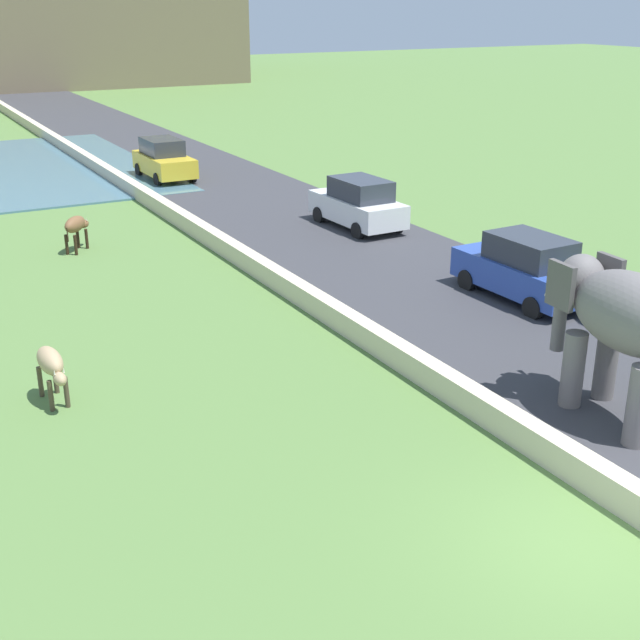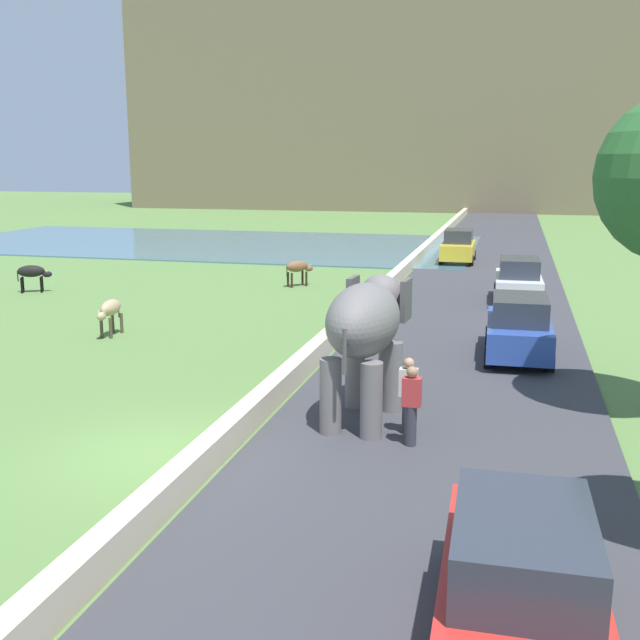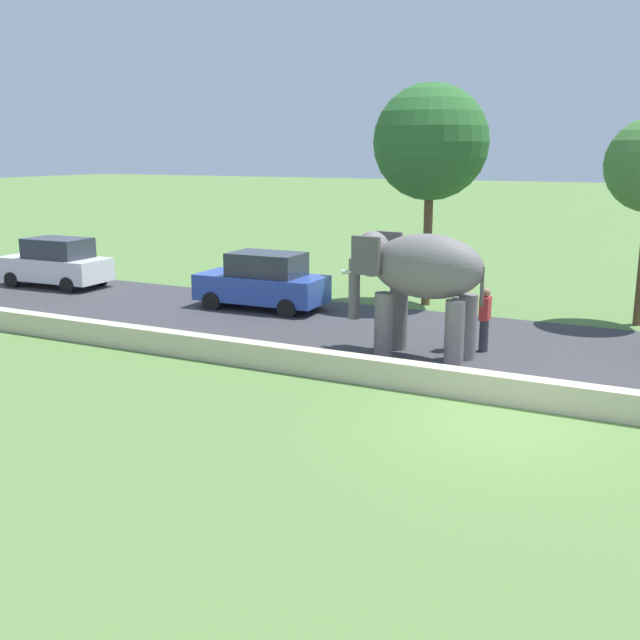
{
  "view_description": "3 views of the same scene",
  "coord_description": "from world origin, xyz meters",
  "px_view_note": "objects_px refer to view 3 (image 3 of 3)",
  "views": [
    {
      "loc": [
        -8.5,
        -7.31,
        7.62
      ],
      "look_at": [
        -0.79,
        6.8,
        1.47
      ],
      "focal_mm": 47.2,
      "sensor_mm": 36.0,
      "label": 1
    },
    {
      "loc": [
        6.31,
        -12.15,
        5.4
      ],
      "look_at": [
        1.48,
        6.59,
        1.32
      ],
      "focal_mm": 42.2,
      "sensor_mm": 36.0,
      "label": 2
    },
    {
      "loc": [
        -12.78,
        -2.68,
        4.84
      ],
      "look_at": [
        1.38,
        4.34,
        1.21
      ],
      "focal_mm": 41.58,
      "sensor_mm": 36.0,
      "label": 3
    }
  ],
  "objects_px": {
    "elephant": "(418,274)",
    "car_blue": "(263,282)",
    "person_beside_elephant": "(458,318)",
    "person_trailing": "(485,319)",
    "car_white": "(56,263)"
  },
  "relations": [
    {
      "from": "elephant",
      "to": "person_trailing",
      "type": "relative_size",
      "value": 2.16
    },
    {
      "from": "elephant",
      "to": "car_white",
      "type": "xyz_separation_m",
      "value": [
        3.14,
        14.66,
        -1.14
      ]
    },
    {
      "from": "person_trailing",
      "to": "car_blue",
      "type": "relative_size",
      "value": 0.4
    },
    {
      "from": "elephant",
      "to": "person_trailing",
      "type": "bearing_deg",
      "value": -49.23
    },
    {
      "from": "person_beside_elephant",
      "to": "car_blue",
      "type": "distance_m",
      "value": 7.11
    },
    {
      "from": "person_beside_elephant",
      "to": "car_white",
      "type": "height_order",
      "value": "car_white"
    },
    {
      "from": "person_beside_elephant",
      "to": "car_white",
      "type": "relative_size",
      "value": 0.4
    },
    {
      "from": "elephant",
      "to": "person_trailing",
      "type": "xyz_separation_m",
      "value": [
        1.15,
        -1.33,
        -1.16
      ]
    },
    {
      "from": "elephant",
      "to": "car_blue",
      "type": "xyz_separation_m",
      "value": [
        3.13,
        6.06,
        -1.14
      ]
    },
    {
      "from": "person_beside_elephant",
      "to": "car_blue",
      "type": "height_order",
      "value": "car_blue"
    },
    {
      "from": "elephant",
      "to": "person_beside_elephant",
      "type": "relative_size",
      "value": 2.16
    },
    {
      "from": "elephant",
      "to": "car_blue",
      "type": "height_order",
      "value": "elephant"
    },
    {
      "from": "car_white",
      "to": "car_blue",
      "type": "distance_m",
      "value": 8.6
    },
    {
      "from": "person_trailing",
      "to": "person_beside_elephant",
      "type": "bearing_deg",
      "value": 103.67
    },
    {
      "from": "person_trailing",
      "to": "car_white",
      "type": "relative_size",
      "value": 0.4
    }
  ]
}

